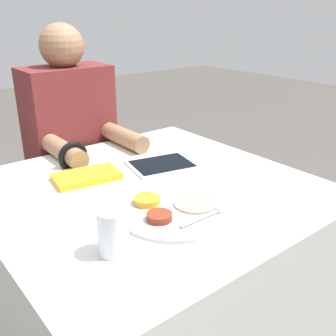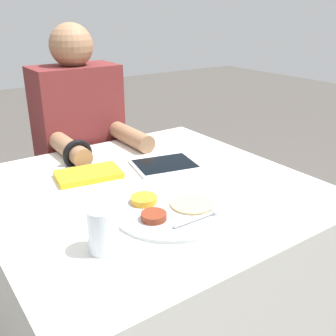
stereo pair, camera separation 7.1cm
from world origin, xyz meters
The scene contains 6 objects.
dining_table centered at (0.00, 0.00, 0.38)m, with size 0.96×0.94×0.76m.
thali_tray centered at (-0.04, -0.17, 0.77)m, with size 0.32×0.32×0.03m.
red_notebook centered at (-0.12, 0.17, 0.77)m, with size 0.22×0.15×0.02m.
tablet_device centered at (0.14, 0.11, 0.76)m, with size 0.25×0.21×0.01m.
person_diner centered at (0.03, 0.59, 0.58)m, with size 0.36×0.46×1.22m.
drinking_glass centered at (-0.27, -0.23, 0.81)m, with size 0.07×0.07×0.11m.
Camera 1 is at (-0.65, -0.90, 1.27)m, focal length 42.00 mm.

